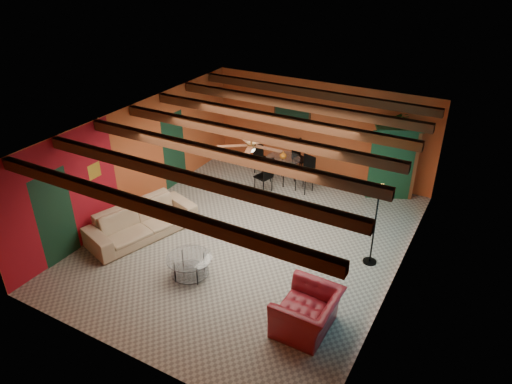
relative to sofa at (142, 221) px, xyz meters
The scene contains 11 objects.
room 3.28m from the sofa, 27.00° to the left, with size 6.52×8.01×2.71m.
sofa is the anchor object (origin of this frame).
armchair 4.65m from the sofa, 11.30° to the right, with size 1.16×1.01×0.75m, color maroon.
coffee_table 2.01m from the sofa, 21.00° to the right, with size 0.93×0.93×0.47m, color silver, non-canonical shape.
dining_table 4.35m from the sofa, 67.46° to the left, with size 1.94×1.94×1.01m, color white, non-canonical shape.
armoire 6.60m from the sofa, 46.54° to the left, with size 1.07×0.53×1.88m, color brown.
floor_lamp 5.23m from the sofa, 17.24° to the left, with size 0.37×0.37×1.83m, color black, non-canonical shape.
ceiling_fan 3.24m from the sofa, 24.78° to the left, with size 1.50×1.50×0.44m, color #472614, non-canonical shape.
painting 5.38m from the sofa, 74.22° to the left, with size 1.05×0.03×0.65m, color black.
potted_plant 6.80m from the sofa, 46.54° to the left, with size 0.40×0.35×0.45m, color #26661E.
vase 4.41m from the sofa, 67.46° to the left, with size 0.20×0.20×0.20m, color orange.
Camera 1 is at (4.51, -7.95, 6.26)m, focal length 33.41 mm.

